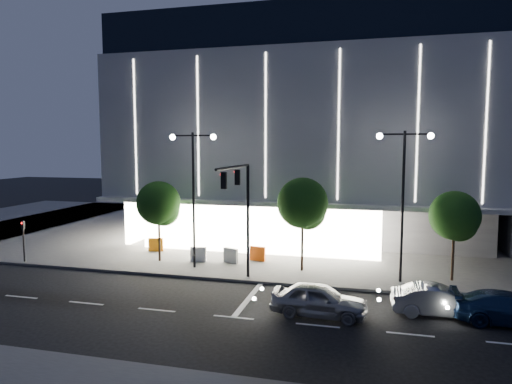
{
  "coord_description": "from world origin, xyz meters",
  "views": [
    {
      "loc": [
        8.2,
        -21.57,
        8.13
      ],
      "look_at": [
        0.59,
        8.4,
        5.0
      ],
      "focal_mm": 32.0,
      "sensor_mm": 36.0,
      "label": 1
    }
  ],
  "objects_px": {
    "barrier_c": "(258,254)",
    "barrier_d": "(198,254)",
    "street_lamp_east": "(403,184)",
    "tree_mid": "(303,206)",
    "tree_left": "(159,206)",
    "car_lead": "(319,300)",
    "car_second": "(439,301)",
    "barrier_b": "(231,255)",
    "ped_signal_far": "(23,237)",
    "car_third": "(510,309)",
    "tree_right": "(455,218)",
    "street_lamp_west": "(193,180)",
    "barrier_a": "(156,245)",
    "traffic_mast": "(241,200)"
  },
  "relations": [
    {
      "from": "barrier_c",
      "to": "barrier_d",
      "type": "height_order",
      "value": "same"
    },
    {
      "from": "street_lamp_east",
      "to": "tree_mid",
      "type": "relative_size",
      "value": 1.46
    },
    {
      "from": "tree_left",
      "to": "car_lead",
      "type": "relative_size",
      "value": 1.24
    },
    {
      "from": "car_second",
      "to": "barrier_b",
      "type": "distance_m",
      "value": 14.13
    },
    {
      "from": "ped_signal_far",
      "to": "car_third",
      "type": "bearing_deg",
      "value": -7.07
    },
    {
      "from": "barrier_b",
      "to": "car_third",
      "type": "bearing_deg",
      "value": -2.88
    },
    {
      "from": "tree_right",
      "to": "ped_signal_far",
      "type": "bearing_deg",
      "value": -174.86
    },
    {
      "from": "tree_mid",
      "to": "car_second",
      "type": "relative_size",
      "value": 1.39
    },
    {
      "from": "tree_right",
      "to": "barrier_c",
      "type": "height_order",
      "value": "tree_right"
    },
    {
      "from": "street_lamp_west",
      "to": "barrier_c",
      "type": "bearing_deg",
      "value": 36.58
    },
    {
      "from": "tree_left",
      "to": "tree_right",
      "type": "distance_m",
      "value": 19.0
    },
    {
      "from": "barrier_c",
      "to": "barrier_a",
      "type": "bearing_deg",
      "value": -177.57
    },
    {
      "from": "car_second",
      "to": "ped_signal_far",
      "type": "bearing_deg",
      "value": 80.43
    },
    {
      "from": "barrier_b",
      "to": "barrier_c",
      "type": "relative_size",
      "value": 1.0
    },
    {
      "from": "traffic_mast",
      "to": "street_lamp_east",
      "type": "relative_size",
      "value": 0.79
    },
    {
      "from": "street_lamp_east",
      "to": "barrier_a",
      "type": "relative_size",
      "value": 8.18
    },
    {
      "from": "street_lamp_east",
      "to": "car_third",
      "type": "relative_size",
      "value": 1.8
    },
    {
      "from": "traffic_mast",
      "to": "barrier_c",
      "type": "height_order",
      "value": "traffic_mast"
    },
    {
      "from": "ped_signal_far",
      "to": "street_lamp_east",
      "type": "bearing_deg",
      "value": 3.44
    },
    {
      "from": "tree_right",
      "to": "street_lamp_east",
      "type": "bearing_deg",
      "value": -161.37
    },
    {
      "from": "tree_mid",
      "to": "tree_right",
      "type": "xyz_separation_m",
      "value": [
        9.0,
        -0.0,
        -0.45
      ]
    },
    {
      "from": "car_third",
      "to": "barrier_c",
      "type": "relative_size",
      "value": 4.55
    },
    {
      "from": "tree_left",
      "to": "barrier_d",
      "type": "distance_m",
      "value": 4.33
    },
    {
      "from": "barrier_d",
      "to": "tree_mid",
      "type": "bearing_deg",
      "value": -12.65
    },
    {
      "from": "street_lamp_east",
      "to": "barrier_a",
      "type": "distance_m",
      "value": 18.72
    },
    {
      "from": "street_lamp_east",
      "to": "barrier_c",
      "type": "relative_size",
      "value": 8.18
    },
    {
      "from": "tree_mid",
      "to": "car_third",
      "type": "height_order",
      "value": "tree_mid"
    },
    {
      "from": "ped_signal_far",
      "to": "tree_mid",
      "type": "bearing_deg",
      "value": 7.55
    },
    {
      "from": "ped_signal_far",
      "to": "car_second",
      "type": "distance_m",
      "value": 26.73
    },
    {
      "from": "car_third",
      "to": "barrier_d",
      "type": "height_order",
      "value": "car_third"
    },
    {
      "from": "ped_signal_far",
      "to": "traffic_mast",
      "type": "bearing_deg",
      "value": -4.15
    },
    {
      "from": "ped_signal_far",
      "to": "barrier_a",
      "type": "distance_m",
      "value": 9.08
    },
    {
      "from": "tree_right",
      "to": "car_second",
      "type": "height_order",
      "value": "tree_right"
    },
    {
      "from": "barrier_a",
      "to": "tree_mid",
      "type": "bearing_deg",
      "value": -25.5
    },
    {
      "from": "tree_mid",
      "to": "traffic_mast",
      "type": "bearing_deg",
      "value": -129.42
    },
    {
      "from": "car_second",
      "to": "traffic_mast",
      "type": "bearing_deg",
      "value": 75.97
    },
    {
      "from": "car_third",
      "to": "barrier_a",
      "type": "relative_size",
      "value": 4.55
    },
    {
      "from": "tree_left",
      "to": "barrier_a",
      "type": "relative_size",
      "value": 5.2
    },
    {
      "from": "tree_left",
      "to": "ped_signal_far",
      "type": "bearing_deg",
      "value": -164.39
    },
    {
      "from": "traffic_mast",
      "to": "car_second",
      "type": "xyz_separation_m",
      "value": [
        10.5,
        -2.15,
        -4.3
      ]
    },
    {
      "from": "car_lead",
      "to": "car_third",
      "type": "xyz_separation_m",
      "value": [
        8.59,
        1.11,
        -0.06
      ]
    },
    {
      "from": "tree_left",
      "to": "tree_right",
      "type": "relative_size",
      "value": 1.04
    },
    {
      "from": "ped_signal_far",
      "to": "car_lead",
      "type": "height_order",
      "value": "ped_signal_far"
    },
    {
      "from": "traffic_mast",
      "to": "car_second",
      "type": "distance_m",
      "value": 11.55
    },
    {
      "from": "tree_left",
      "to": "car_lead",
      "type": "bearing_deg",
      "value": -31.55
    },
    {
      "from": "car_third",
      "to": "barrier_d",
      "type": "relative_size",
      "value": 4.55
    },
    {
      "from": "car_lead",
      "to": "barrier_b",
      "type": "bearing_deg",
      "value": 45.02
    },
    {
      "from": "tree_left",
      "to": "barrier_a",
      "type": "bearing_deg",
      "value": 122.08
    },
    {
      "from": "traffic_mast",
      "to": "tree_left",
      "type": "distance_m",
      "value": 7.95
    },
    {
      "from": "tree_left",
      "to": "barrier_b",
      "type": "bearing_deg",
      "value": 8.08
    }
  ]
}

